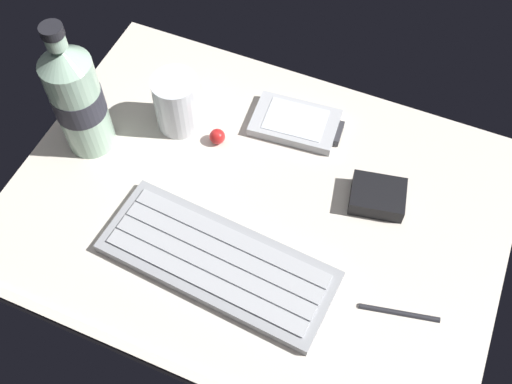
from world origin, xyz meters
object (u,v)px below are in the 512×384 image
object	(u,v)px
keyboard	(218,261)
handheld_device	(296,123)
charger_block	(378,196)
trackball_mouse	(217,136)
stylus_pen	(400,312)
water_bottle	(77,97)
juice_cup	(177,104)

from	to	relation	value
keyboard	handheld_device	bearing A→B (deg)	87.55
keyboard	charger_block	distance (cm)	22.41
trackball_mouse	stylus_pen	distance (cm)	33.75
keyboard	charger_block	xyz separation A→B (cm)	(15.31, 16.37, 0.39)
keyboard	water_bottle	size ratio (longest dim) A/B	1.43
water_bottle	trackball_mouse	distance (cm)	19.29
keyboard	juice_cup	size ratio (longest dim) A/B	3.50
trackball_mouse	water_bottle	bearing A→B (deg)	-157.71
water_bottle	trackball_mouse	bearing A→B (deg)	22.29
keyboard	water_bottle	distance (cm)	27.76
water_bottle	stylus_pen	size ratio (longest dim) A/B	2.19
keyboard	charger_block	size ratio (longest dim) A/B	4.25
handheld_device	stylus_pen	world-z (taller)	handheld_device
water_bottle	keyboard	bearing A→B (deg)	-23.37
charger_block	stylus_pen	world-z (taller)	charger_block
handheld_device	juice_cup	world-z (taller)	juice_cup
water_bottle	charger_block	world-z (taller)	water_bottle
stylus_pen	trackball_mouse	bearing A→B (deg)	142.03
stylus_pen	charger_block	bearing A→B (deg)	104.64
charger_block	keyboard	bearing A→B (deg)	-133.07
keyboard	stylus_pen	distance (cm)	22.46
water_bottle	stylus_pen	distance (cm)	48.13
juice_cup	trackball_mouse	size ratio (longest dim) A/B	3.86
water_bottle	stylus_pen	xyz separation A→B (cm)	(46.66, -8.02, -8.66)
juice_cup	stylus_pen	bearing A→B (deg)	-23.14
handheld_device	trackball_mouse	xyz separation A→B (cm)	(-9.09, -6.85, 0.37)
keyboard	juice_cup	bearing A→B (deg)	128.41
juice_cup	stylus_pen	world-z (taller)	juice_cup
handheld_device	stylus_pen	bearing A→B (deg)	-45.35
charger_block	stylus_pen	distance (cm)	15.56
keyboard	handheld_device	distance (cm)	24.07
keyboard	water_bottle	bearing A→B (deg)	156.63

